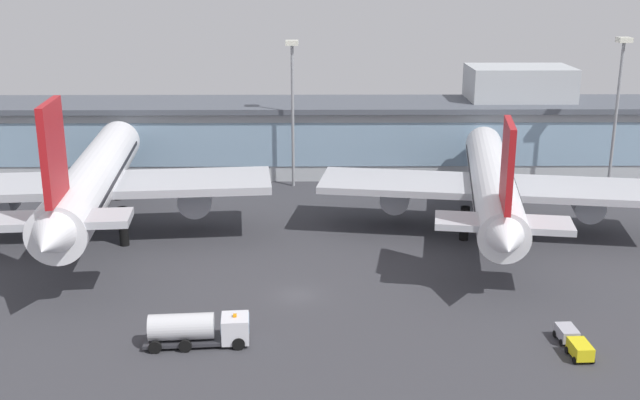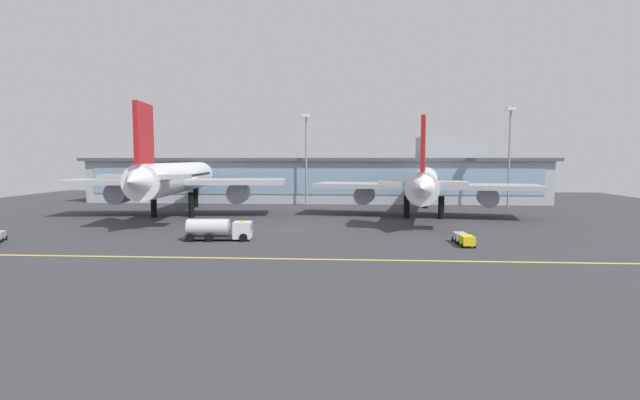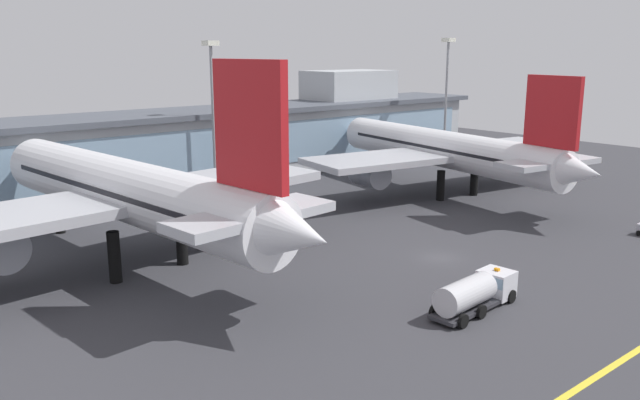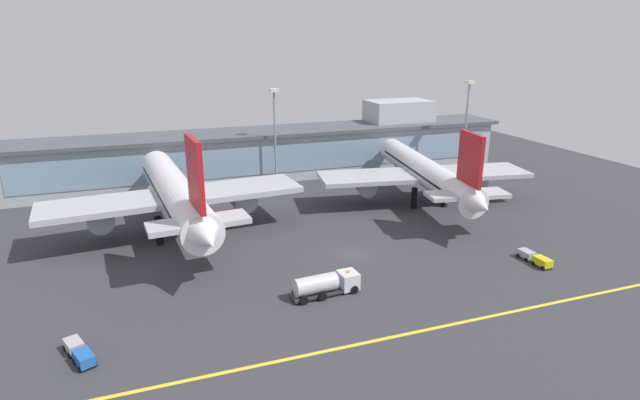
{
  "view_description": "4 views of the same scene",
  "coord_description": "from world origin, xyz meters",
  "px_view_note": "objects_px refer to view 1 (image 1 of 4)",
  "views": [
    {
      "loc": [
        1.62,
        -71.25,
        31.41
      ],
      "look_at": [
        2.39,
        14.95,
        5.42
      ],
      "focal_mm": 43.61,
      "sensor_mm": 36.0,
      "label": 1
    },
    {
      "loc": [
        9.57,
        -74.15,
        10.92
      ],
      "look_at": [
        3.78,
        12.35,
        3.6
      ],
      "focal_mm": 27.3,
      "sensor_mm": 36.0,
      "label": 2
    },
    {
      "loc": [
        -48.67,
        -39.27,
        20.19
      ],
      "look_at": [
        -4.57,
        13.14,
        4.22
      ],
      "focal_mm": 36.32,
      "sensor_mm": 36.0,
      "label": 3
    },
    {
      "loc": [
        -28.58,
        -64.87,
        31.35
      ],
      "look_at": [
        -0.82,
        12.93,
        4.93
      ],
      "focal_mm": 28.36,
      "sensor_mm": 36.0,
      "label": 4
    }
  ],
  "objects_px": {
    "airliner_near_left": "(94,181)",
    "baggage_tug_near": "(574,342)",
    "apron_light_mast_west": "(618,92)",
    "airliner_near_right": "(492,183)",
    "fuel_tanker_truck": "(201,329)",
    "apron_light_mast_centre": "(292,91)"
  },
  "relations": [
    {
      "from": "airliner_near_left",
      "to": "airliner_near_right",
      "type": "bearing_deg",
      "value": -93.8
    },
    {
      "from": "apron_light_mast_centre",
      "to": "baggage_tug_near",
      "type": "bearing_deg",
      "value": -64.24
    },
    {
      "from": "baggage_tug_near",
      "to": "apron_light_mast_west",
      "type": "distance_m",
      "value": 53.41
    },
    {
      "from": "airliner_near_left",
      "to": "baggage_tug_near",
      "type": "relative_size",
      "value": 9.09
    },
    {
      "from": "fuel_tanker_truck",
      "to": "baggage_tug_near",
      "type": "relative_size",
      "value": 1.63
    },
    {
      "from": "airliner_near_right",
      "to": "apron_light_mast_west",
      "type": "bearing_deg",
      "value": -41.58
    },
    {
      "from": "fuel_tanker_truck",
      "to": "baggage_tug_near",
      "type": "xyz_separation_m",
      "value": [
        31.89,
        -1.36,
        -0.72
      ]
    },
    {
      "from": "airliner_near_left",
      "to": "baggage_tug_near",
      "type": "distance_m",
      "value": 56.6
    },
    {
      "from": "apron_light_mast_west",
      "to": "fuel_tanker_truck",
      "type": "bearing_deg",
      "value": -138.51
    },
    {
      "from": "airliner_near_left",
      "to": "baggage_tug_near",
      "type": "xyz_separation_m",
      "value": [
        48.11,
        -29.12,
        -6.36
      ]
    },
    {
      "from": "fuel_tanker_truck",
      "to": "apron_light_mast_centre",
      "type": "distance_m",
      "value": 52.73
    },
    {
      "from": "baggage_tug_near",
      "to": "apron_light_mast_west",
      "type": "bearing_deg",
      "value": 154.48
    },
    {
      "from": "airliner_near_right",
      "to": "baggage_tug_near",
      "type": "xyz_separation_m",
      "value": [
        0.62,
        -30.44,
        -5.52
      ]
    },
    {
      "from": "baggage_tug_near",
      "to": "airliner_near_left",
      "type": "bearing_deg",
      "value": -123.62
    },
    {
      "from": "airliner_near_right",
      "to": "apron_light_mast_west",
      "type": "distance_m",
      "value": 28.16
    },
    {
      "from": "airliner_near_right",
      "to": "fuel_tanker_truck",
      "type": "distance_m",
      "value": 42.98
    },
    {
      "from": "airliner_near_left",
      "to": "baggage_tug_near",
      "type": "bearing_deg",
      "value": -126.58
    },
    {
      "from": "airliner_near_right",
      "to": "baggage_tug_near",
      "type": "relative_size",
      "value": 8.93
    },
    {
      "from": "airliner_near_left",
      "to": "apron_light_mast_west",
      "type": "bearing_deg",
      "value": -80.38
    },
    {
      "from": "airliner_near_left",
      "to": "apron_light_mast_west",
      "type": "distance_m",
      "value": 71.15
    },
    {
      "from": "fuel_tanker_truck",
      "to": "airliner_near_right",
      "type": "bearing_deg",
      "value": 38.36
    },
    {
      "from": "apron_light_mast_west",
      "to": "apron_light_mast_centre",
      "type": "relative_size",
      "value": 1.04
    }
  ]
}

